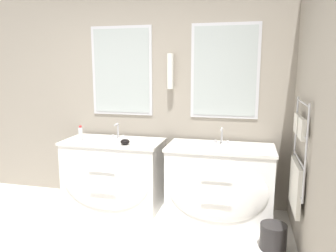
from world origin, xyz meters
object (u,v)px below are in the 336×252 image
at_px(amenity_bowl, 125,142).
at_px(toiletry_bottle, 81,134).
at_px(waste_bin, 273,236).
at_px(vanity_left, 113,174).
at_px(vanity_right, 219,183).

bearing_deg(amenity_bowl, toiletry_bottle, 173.16).
distance_m(toiletry_bottle, waste_bin, 2.40).
distance_m(vanity_left, toiletry_bottle, 0.62).
height_order(vanity_left, waste_bin, vanity_left).
bearing_deg(toiletry_bottle, vanity_right, 2.07).
xyz_separation_m(vanity_left, amenity_bowl, (0.22, -0.13, 0.44)).
bearing_deg(vanity_left, amenity_bowl, -31.07).
distance_m(toiletry_bottle, amenity_bowl, 0.60).
distance_m(vanity_right, waste_bin, 0.83).
bearing_deg(waste_bin, amenity_bowl, 166.00).
bearing_deg(vanity_right, waste_bin, -43.68).
bearing_deg(vanity_left, toiletry_bottle, -170.94).
relative_size(toiletry_bottle, amenity_bowl, 1.72).
distance_m(vanity_left, vanity_right, 1.28).
height_order(toiletry_bottle, amenity_bowl, toiletry_bottle).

